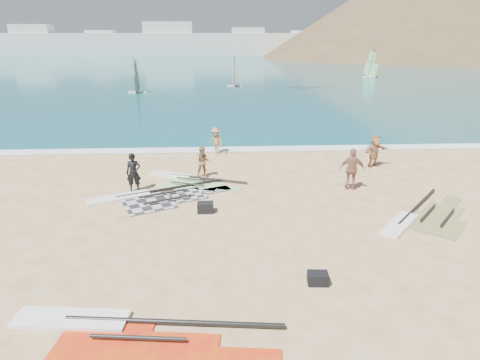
{
  "coord_description": "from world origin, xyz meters",
  "views": [
    {
      "loc": [
        -1.57,
        -11.44,
        6.51
      ],
      "look_at": [
        -0.76,
        4.0,
        1.0
      ],
      "focal_mm": 30.0,
      "sensor_mm": 36.0,
      "label": 1
    }
  ],
  "objects_px": {
    "rig_green": "(185,180)",
    "gear_bag_near": "(205,207)",
    "rig_orange": "(422,218)",
    "rig_red": "(117,338)",
    "rig_grey": "(151,197)",
    "beachgoer_left": "(203,162)",
    "gear_bag_far": "(318,278)",
    "beachgoer_mid": "(216,141)",
    "beachgoer_right": "(375,151)",
    "beachgoer_back": "(352,169)",
    "person_wetsuit": "(134,173)"
  },
  "relations": [
    {
      "from": "rig_grey",
      "to": "rig_red",
      "type": "bearing_deg",
      "value": -110.74
    },
    {
      "from": "rig_orange",
      "to": "person_wetsuit",
      "type": "xyz_separation_m",
      "value": [
        -11.44,
        3.57,
        0.83
      ]
    },
    {
      "from": "rig_orange",
      "to": "beachgoer_back",
      "type": "height_order",
      "value": "beachgoer_back"
    },
    {
      "from": "gear_bag_near",
      "to": "gear_bag_far",
      "type": "height_order",
      "value": "gear_bag_near"
    },
    {
      "from": "beachgoer_back",
      "to": "beachgoer_mid",
      "type": "bearing_deg",
      "value": -33.14
    },
    {
      "from": "rig_grey",
      "to": "beachgoer_left",
      "type": "height_order",
      "value": "beachgoer_left"
    },
    {
      "from": "person_wetsuit",
      "to": "beachgoer_left",
      "type": "height_order",
      "value": "person_wetsuit"
    },
    {
      "from": "rig_grey",
      "to": "beachgoer_mid",
      "type": "bearing_deg",
      "value": 43.28
    },
    {
      "from": "rig_green",
      "to": "rig_orange",
      "type": "distance_m",
      "value": 10.45
    },
    {
      "from": "rig_green",
      "to": "rig_orange",
      "type": "bearing_deg",
      "value": -6.82
    },
    {
      "from": "rig_grey",
      "to": "rig_green",
      "type": "relative_size",
      "value": 1.28
    },
    {
      "from": "rig_red",
      "to": "person_wetsuit",
      "type": "distance_m",
      "value": 9.59
    },
    {
      "from": "person_wetsuit",
      "to": "beachgoer_back",
      "type": "xyz_separation_m",
      "value": [
        9.71,
        -0.27,
        0.08
      ]
    },
    {
      "from": "rig_red",
      "to": "gear_bag_near",
      "type": "xyz_separation_m",
      "value": [
        1.81,
        7.01,
        0.15
      ]
    },
    {
      "from": "rig_grey",
      "to": "gear_bag_near",
      "type": "distance_m",
      "value": 2.86
    },
    {
      "from": "gear_bag_far",
      "to": "rig_red",
      "type": "bearing_deg",
      "value": -159.1
    },
    {
      "from": "rig_orange",
      "to": "beachgoer_mid",
      "type": "distance_m",
      "value": 12.35
    },
    {
      "from": "rig_grey",
      "to": "beachgoer_left",
      "type": "bearing_deg",
      "value": 25.74
    },
    {
      "from": "gear_bag_far",
      "to": "beachgoer_right",
      "type": "height_order",
      "value": "beachgoer_right"
    },
    {
      "from": "beachgoer_left",
      "to": "gear_bag_near",
      "type": "bearing_deg",
      "value": -94.4
    },
    {
      "from": "beachgoer_left",
      "to": "beachgoer_mid",
      "type": "distance_m",
      "value": 4.24
    },
    {
      "from": "rig_orange",
      "to": "rig_red",
      "type": "xyz_separation_m",
      "value": [
        -10.03,
        -5.88,
        0.0
      ]
    },
    {
      "from": "rig_orange",
      "to": "rig_red",
      "type": "height_order",
      "value": "rig_red"
    },
    {
      "from": "gear_bag_near",
      "to": "beachgoer_left",
      "type": "relative_size",
      "value": 0.4
    },
    {
      "from": "gear_bag_near",
      "to": "beachgoer_left",
      "type": "height_order",
      "value": "beachgoer_left"
    },
    {
      "from": "rig_orange",
      "to": "rig_grey",
      "type": "bearing_deg",
      "value": 118.1
    },
    {
      "from": "rig_grey",
      "to": "person_wetsuit",
      "type": "height_order",
      "value": "person_wetsuit"
    },
    {
      "from": "rig_grey",
      "to": "gear_bag_far",
      "type": "height_order",
      "value": "gear_bag_far"
    },
    {
      "from": "beachgoer_mid",
      "to": "beachgoer_back",
      "type": "xyz_separation_m",
      "value": [
        6.11,
        -6.23,
        0.16
      ]
    },
    {
      "from": "rig_green",
      "to": "beachgoer_mid",
      "type": "height_order",
      "value": "beachgoer_mid"
    },
    {
      "from": "beachgoer_mid",
      "to": "rig_orange",
      "type": "bearing_deg",
      "value": -8.08
    },
    {
      "from": "gear_bag_far",
      "to": "beachgoer_left",
      "type": "relative_size",
      "value": 0.37
    },
    {
      "from": "rig_red",
      "to": "beachgoer_right",
      "type": "relative_size",
      "value": 3.76
    },
    {
      "from": "rig_orange",
      "to": "person_wetsuit",
      "type": "bearing_deg",
      "value": 115.04
    },
    {
      "from": "beachgoer_left",
      "to": "beachgoer_mid",
      "type": "xyz_separation_m",
      "value": [
        0.6,
        4.2,
        0.02
      ]
    },
    {
      "from": "rig_red",
      "to": "beachgoer_mid",
      "type": "xyz_separation_m",
      "value": [
        2.2,
        15.41,
        0.74
      ]
    },
    {
      "from": "rig_grey",
      "to": "gear_bag_near",
      "type": "xyz_separation_m",
      "value": [
        2.39,
        -1.57,
        0.15
      ]
    },
    {
      "from": "person_wetsuit",
      "to": "beachgoer_back",
      "type": "height_order",
      "value": "beachgoer_back"
    },
    {
      "from": "rig_grey",
      "to": "beachgoer_left",
      "type": "relative_size",
      "value": 4.0
    },
    {
      "from": "gear_bag_near",
      "to": "beachgoer_left",
      "type": "bearing_deg",
      "value": 92.88
    },
    {
      "from": "gear_bag_near",
      "to": "gear_bag_far",
      "type": "relative_size",
      "value": 1.11
    },
    {
      "from": "rig_orange",
      "to": "beachgoer_right",
      "type": "bearing_deg",
      "value": 37.67
    },
    {
      "from": "rig_green",
      "to": "gear_bag_near",
      "type": "distance_m",
      "value": 3.82
    },
    {
      "from": "rig_green",
      "to": "rig_orange",
      "type": "xyz_separation_m",
      "value": [
        9.29,
        -4.79,
        0.0
      ]
    },
    {
      "from": "rig_grey",
      "to": "rig_red",
      "type": "relative_size",
      "value": 0.94
    },
    {
      "from": "gear_bag_far",
      "to": "beachgoer_mid",
      "type": "distance_m",
      "value": 13.78
    },
    {
      "from": "gear_bag_far",
      "to": "beachgoer_left",
      "type": "xyz_separation_m",
      "value": [
        -3.49,
        9.26,
        0.6
      ]
    },
    {
      "from": "rig_green",
      "to": "gear_bag_near",
      "type": "relative_size",
      "value": 7.71
    },
    {
      "from": "rig_red",
      "to": "person_wetsuit",
      "type": "bearing_deg",
      "value": 104.51
    },
    {
      "from": "rig_green",
      "to": "beachgoer_left",
      "type": "xyz_separation_m",
      "value": [
        0.85,
        0.53,
        0.72
      ]
    }
  ]
}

